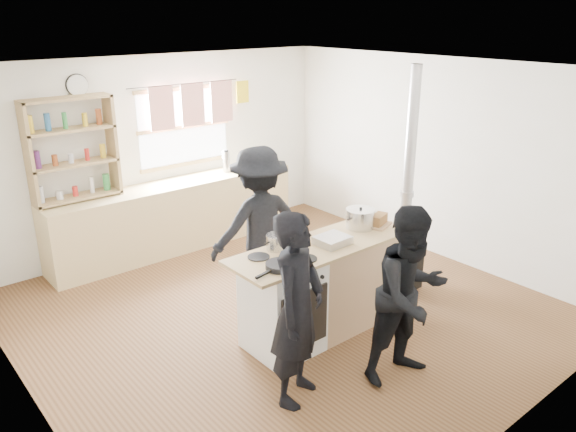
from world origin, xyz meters
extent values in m
cube|color=brown|center=(0.00, 0.00, -0.01)|extent=(5.00, 5.00, 0.01)
cube|color=#DAC083|center=(0.00, 2.22, 0.45)|extent=(3.40, 0.55, 0.90)
cube|color=tan|center=(-1.20, 2.34, 0.94)|extent=(1.00, 0.28, 0.03)
cube|color=tan|center=(-1.20, 2.34, 1.33)|extent=(1.00, 0.28, 0.03)
cube|color=tan|center=(-1.20, 2.34, 1.74)|extent=(1.00, 0.28, 0.03)
cube|color=tan|center=(-1.20, 2.34, 2.08)|extent=(1.00, 0.28, 0.03)
cube|color=tan|center=(-1.68, 2.34, 1.50)|extent=(0.04, 0.28, 1.20)
cube|color=tan|center=(-0.72, 2.34, 1.50)|extent=(0.04, 0.28, 1.20)
cylinder|color=silver|center=(0.82, 2.22, 1.05)|extent=(0.10, 0.10, 0.29)
cube|color=white|center=(-0.45, -0.55, 0.45)|extent=(0.60, 0.60, 0.90)
cube|color=tan|center=(0.45, -0.55, 0.45)|extent=(1.20, 0.60, 0.90)
cube|color=tan|center=(0.00, -0.55, 0.92)|extent=(1.84, 0.64, 0.03)
cylinder|color=black|center=(-0.59, -0.70, 0.96)|extent=(0.30, 0.30, 0.05)
cylinder|color=#335F20|center=(-0.59, -0.70, 0.97)|extent=(0.23, 0.23, 0.02)
cube|color=silver|center=(0.12, -0.60, 0.97)|extent=(0.31, 0.27, 0.07)
cube|color=brown|center=(0.12, -0.60, 0.99)|extent=(0.26, 0.23, 0.02)
cylinder|color=silver|center=(-0.36, -0.36, 1.00)|extent=(0.19, 0.19, 0.13)
cylinder|color=silver|center=(-0.36, -0.36, 1.07)|extent=(0.20, 0.20, 0.01)
sphere|color=black|center=(-0.36, -0.36, 1.08)|extent=(0.03, 0.03, 0.03)
cylinder|color=#BDBDBF|center=(0.63, -0.47, 1.02)|extent=(0.29, 0.29, 0.19)
cylinder|color=#BDBDBF|center=(0.63, -0.47, 1.12)|extent=(0.30, 0.30, 0.01)
sphere|color=black|center=(0.63, -0.47, 1.14)|extent=(0.03, 0.03, 0.03)
cube|color=tan|center=(0.82, -0.56, 0.94)|extent=(0.33, 0.28, 0.02)
cube|color=olive|center=(0.82, -0.56, 1.00)|extent=(0.24, 0.18, 0.10)
cube|color=black|center=(1.40, -0.44, 0.26)|extent=(0.35, 0.35, 0.52)
cylinder|color=#ADADB2|center=(1.40, -0.44, 1.51)|extent=(0.12, 0.12, 1.98)
imported|color=black|center=(-0.80, -1.16, 0.81)|extent=(0.70, 0.61, 1.62)
imported|color=black|center=(0.12, -1.55, 0.78)|extent=(0.83, 0.69, 1.55)
imported|color=black|center=(0.02, 0.41, 0.85)|extent=(1.19, 0.80, 1.70)
camera|label=1|loc=(-3.33, -4.08, 3.00)|focal=35.00mm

